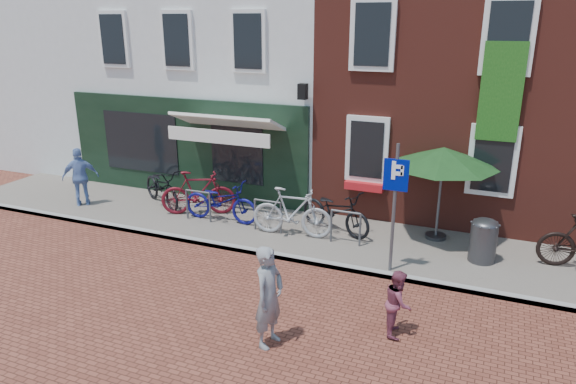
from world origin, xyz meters
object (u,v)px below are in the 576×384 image
at_px(cafe_person, 81,177).
at_px(bicycle_1, 198,193).
at_px(litter_bin, 484,238).
at_px(bicycle_0, 162,187).
at_px(bicycle_2, 221,201).
at_px(parking_sign, 395,193).
at_px(bicycle_3, 292,212).
at_px(bicycle_4, 336,211).
at_px(woman, 269,297).
at_px(parasol, 444,153).
at_px(boy, 398,303).

xyz_separation_m(cafe_person, bicycle_1, (3.46, 0.61, -0.23)).
xyz_separation_m(litter_bin, bicycle_0, (-8.64, 0.41, 0.00)).
bearing_deg(bicycle_2, parking_sign, -105.14).
xyz_separation_m(bicycle_3, bicycle_4, (0.90, 0.65, -0.06)).
bearing_deg(bicycle_2, woman, -143.76).
bearing_deg(bicycle_4, litter_bin, -75.21).
xyz_separation_m(bicycle_0, bicycle_2, (2.18, -0.47, 0.00)).
relative_size(parasol, bicycle_4, 1.22).
bearing_deg(litter_bin, bicycle_3, -176.65).
relative_size(cafe_person, bicycle_0, 0.80).
bearing_deg(litter_bin, parasol, 139.56).
bearing_deg(bicycle_1, bicycle_3, -122.41).
xyz_separation_m(parasol, bicycle_2, (-5.37, -0.98, -1.57)).
bearing_deg(bicycle_2, cafe_person, 94.09).
distance_m(litter_bin, bicycle_3, 4.38).
xyz_separation_m(cafe_person, bicycle_3, (6.36, 0.20, -0.23)).
bearing_deg(parking_sign, bicycle_0, 166.69).
relative_size(parasol, boy, 2.16).
distance_m(parking_sign, boy, 2.52).
height_order(bicycle_1, bicycle_2, bicycle_1).
distance_m(parasol, bicycle_2, 5.68).
xyz_separation_m(litter_bin, bicycle_1, (-7.27, 0.16, 0.06)).
xyz_separation_m(parasol, cafe_person, (-9.64, -1.38, -1.28)).
bearing_deg(parking_sign, bicycle_4, 136.97).
height_order(bicycle_1, bicycle_3, same).
height_order(parasol, boy, parasol).
bearing_deg(litter_bin, boy, -109.75).
height_order(bicycle_2, bicycle_4, same).
height_order(bicycle_3, bicycle_4, bicycle_3).
bearing_deg(woman, bicycle_3, 25.95).
distance_m(bicycle_0, bicycle_1, 1.39).
height_order(parking_sign, bicycle_0, parking_sign).
xyz_separation_m(parking_sign, parasol, (0.67, 2.14, 0.39)).
bearing_deg(bicycle_0, bicycle_4, -59.21).
distance_m(parasol, bicycle_4, 2.91).
relative_size(parking_sign, bicycle_2, 1.32).
bearing_deg(bicycle_0, parking_sign, -72.26).
distance_m(woman, bicycle_3, 4.39).
relative_size(bicycle_0, bicycle_4, 1.00).
height_order(boy, bicycle_2, bicycle_2).
xyz_separation_m(boy, bicycle_0, (-7.44, 3.75, 0.06)).
xyz_separation_m(bicycle_1, bicycle_3, (2.90, -0.41, 0.00)).
relative_size(parking_sign, parasol, 1.08).
relative_size(parking_sign, bicycle_1, 1.36).
bearing_deg(parasol, boy, -91.45).
bearing_deg(bicycle_4, parasol, -56.07).
relative_size(litter_bin, parasol, 0.41).
relative_size(parking_sign, bicycle_4, 1.32).
bearing_deg(cafe_person, bicycle_0, 161.58).
bearing_deg(cafe_person, litter_bin, 141.49).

